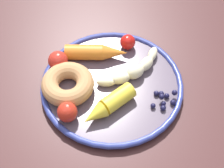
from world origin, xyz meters
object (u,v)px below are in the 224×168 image
(blueberry_pile, at_px, (164,99))
(tomato_far, at_px, (67,112))
(donut, at_px, (68,84))
(tomato_near, at_px, (128,42))
(tomato_mid, at_px, (59,60))
(dining_table, at_px, (101,119))
(banana, at_px, (133,70))
(carrot_orange, at_px, (96,52))
(carrot_yellow, at_px, (108,106))
(plate, at_px, (112,85))

(blueberry_pile, xyz_separation_m, tomato_far, (-0.13, -0.14, 0.01))
(donut, distance_m, tomato_near, 0.17)
(blueberry_pile, relative_size, tomato_far, 1.45)
(tomato_mid, bearing_deg, donut, -33.58)
(donut, bearing_deg, tomato_mid, 146.42)
(dining_table, relative_size, tomato_near, 27.70)
(tomato_near, distance_m, tomato_far, 0.22)
(banana, bearing_deg, tomato_far, -103.58)
(carrot_orange, bearing_deg, banana, 6.19)
(banana, distance_m, blueberry_pile, 0.09)
(carrot_yellow, height_order, donut, donut)
(banana, bearing_deg, donut, -126.61)
(carrot_orange, distance_m, donut, 0.10)
(carrot_yellow, distance_m, tomato_far, 0.08)
(dining_table, relative_size, blueberry_pile, 16.51)
(dining_table, bearing_deg, carrot_yellow, -33.07)
(banana, relative_size, tomato_mid, 3.86)
(plate, distance_m, banana, 0.05)
(blueberry_pile, bearing_deg, tomato_near, 151.73)
(carrot_yellow, bearing_deg, dining_table, 146.93)
(carrot_yellow, height_order, tomato_near, same)
(blueberry_pile, bearing_deg, donut, -152.01)
(donut, xyz_separation_m, tomato_far, (0.04, -0.05, 0.00))
(dining_table, bearing_deg, tomato_near, 100.57)
(donut, bearing_deg, plate, 45.16)
(banana, bearing_deg, plate, -112.12)
(dining_table, distance_m, tomato_near, 0.19)
(carrot_orange, distance_m, tomato_near, 0.08)
(carrot_orange, distance_m, tomato_mid, 0.08)
(donut, distance_m, tomato_far, 0.07)
(blueberry_pile, bearing_deg, tomato_mid, -166.36)
(carrot_orange, bearing_deg, tomato_near, 60.66)
(plate, xyz_separation_m, tomato_near, (-0.03, 0.10, 0.02))
(donut, bearing_deg, blueberry_pile, 27.99)
(carrot_orange, height_order, tomato_far, tomato_far)
(carrot_orange, bearing_deg, blueberry_pile, -3.34)
(carrot_orange, xyz_separation_m, tomato_near, (0.04, 0.07, 0.00))
(carrot_orange, bearing_deg, tomato_mid, -126.17)
(carrot_orange, distance_m, tomato_far, 0.16)
(carrot_orange, xyz_separation_m, blueberry_pile, (0.18, -0.01, -0.01))
(dining_table, distance_m, donut, 0.14)
(dining_table, bearing_deg, donut, -149.36)
(carrot_orange, bearing_deg, donut, -86.12)
(plate, height_order, tomato_near, tomato_near)
(plate, bearing_deg, tomato_far, -99.82)
(blueberry_pile, bearing_deg, plate, -165.74)
(plate, relative_size, tomato_near, 8.69)
(donut, xyz_separation_m, blueberry_pile, (0.17, 0.09, -0.01))
(blueberry_pile, height_order, tomato_mid, tomato_mid)
(carrot_yellow, distance_m, tomato_near, 0.18)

